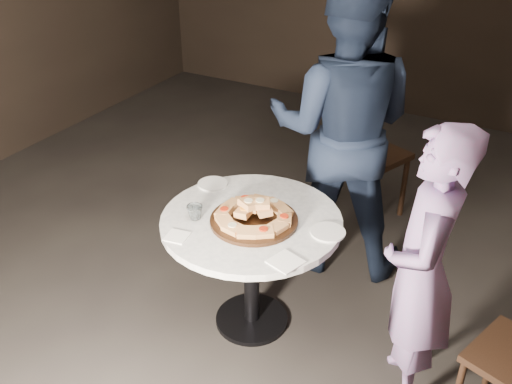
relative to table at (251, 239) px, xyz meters
The scene contains 12 objects.
floor 0.58m from the table, 18.90° to the left, with size 7.00×7.00×0.00m, color black.
table is the anchor object (origin of this frame).
serving_board 0.15m from the table, 41.05° to the right, with size 0.45×0.45×0.02m, color black.
focaccia_pile 0.19m from the table, 38.93° to the right, with size 0.40×0.40×0.11m.
plate_left 0.44m from the table, 151.17° to the left, with size 0.17×0.17×0.01m, color white.
plate_right 0.43m from the table, ahead, with size 0.18×0.18×0.01m, color white.
water_glass 0.34m from the table, 149.81° to the right, with size 0.08×0.08×0.08m, color silver.
napkin_near 0.42m from the table, 126.17° to the right, with size 0.11×0.11×0.01m, color white.
napkin_far 0.43m from the table, 38.20° to the right, with size 0.14×0.14×0.01m, color white.
chair_far 1.34m from the table, 84.61° to the left, with size 0.60×0.61×0.98m.
diner_navy 0.90m from the table, 78.54° to the left, with size 0.91×0.71×1.87m, color black.
diner_teal 0.90m from the table, ahead, with size 0.52×0.34×1.44m, color slate.
Camera 1 is at (1.16, -2.18, 2.31)m, focal length 40.00 mm.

